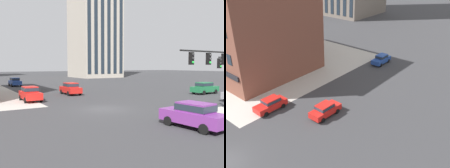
{
  "view_description": "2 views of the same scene",
  "coord_description": "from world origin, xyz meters",
  "views": [
    {
      "loc": [
        -11.49,
        -19.75,
        4.05
      ],
      "look_at": [
        3.87,
        4.69,
        1.92
      ],
      "focal_mm": 39.51,
      "sensor_mm": 36.0,
      "label": 1
    },
    {
      "loc": [
        21.5,
        -8.19,
        19.02
      ],
      "look_at": [
        3.41,
        13.47,
        4.68
      ],
      "focal_mm": 42.42,
      "sensor_mm": 36.0,
      "label": 2
    }
  ],
  "objects": [
    {
      "name": "ground_plane",
      "position": [
        0.0,
        0.0,
        0.0
      ],
      "size": [
        320.0,
        320.0,
        0.0
      ],
      "primitive_type": "plane",
      "color": "#38383A"
    },
    {
      "name": "sidewalk_far_corner",
      "position": [
        -20.0,
        20.0,
        0.0
      ],
      "size": [
        32.0,
        32.0,
        0.02
      ],
      "primitive_type": "cube",
      "color": "#B7B2A8",
      "rests_on": "ground"
    },
    {
      "name": "car_main_northbound_far",
      "position": [
        -4.49,
        9.07,
        0.92
      ],
      "size": [
        1.96,
        4.43,
        1.68
      ],
      "color": "red",
      "rests_on": "ground"
    },
    {
      "name": "car_main_southbound_far",
      "position": [
        -1.8,
        32.3,
        0.92
      ],
      "size": [
        1.94,
        4.42,
        1.68
      ],
      "color": "#23479E",
      "rests_on": "ground"
    },
    {
      "name": "car_parked_curb",
      "position": [
        1.96,
        12.65,
        0.92
      ],
      "size": [
        1.95,
        4.43,
        1.68
      ],
      "color": "red",
      "rests_on": "ground"
    },
    {
      "name": "storefront_block_near_corner",
      "position": [
        -19.96,
        16.23,
        7.97
      ],
      "size": [
        22.36,
        16.88,
        15.93
      ],
      "color": "brown",
      "rests_on": "ground"
    }
  ]
}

